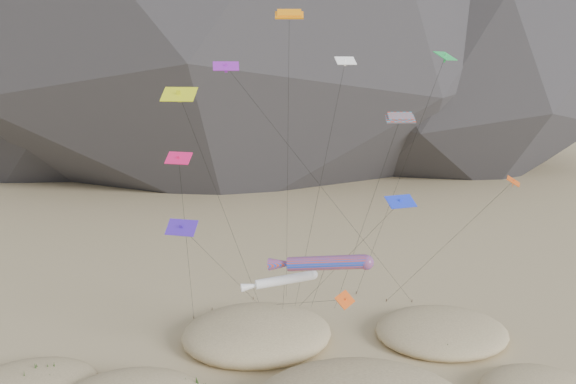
% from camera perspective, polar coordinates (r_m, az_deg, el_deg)
% --- Properties ---
extents(kite_stakes, '(23.17, 4.01, 0.30)m').
position_cam_1_polar(kite_stakes, '(60.46, 0.97, -11.31)').
color(kite_stakes, '#3F2D1E').
rests_on(kite_stakes, ground).
extents(rainbow_tube_kite, '(7.49, 17.52, 11.50)m').
position_cam_1_polar(rainbow_tube_kite, '(41.36, 3.55, -7.22)').
color(rainbow_tube_kite, '#E93E18').
rests_on(rainbow_tube_kite, ground).
extents(white_tube_kite, '(6.14, 12.27, 9.16)m').
position_cam_1_polar(white_tube_kite, '(43.75, -0.67, -8.98)').
color(white_tube_kite, silver).
rests_on(white_tube_kite, ground).
extents(orange_parafoil, '(2.59, 10.22, 29.30)m').
position_cam_1_polar(orange_parafoil, '(48.30, 0.12, 17.06)').
color(orange_parafoil, orange).
rests_on(orange_parafoil, ground).
extents(multi_parafoil, '(4.02, 9.84, 21.04)m').
position_cam_1_polar(multi_parafoil, '(47.17, 11.25, 7.13)').
color(multi_parafoil, red).
rests_on(multi_parafoil, ground).
extents(delta_kites, '(29.38, 20.33, 25.85)m').
position_cam_1_polar(delta_kites, '(44.17, 1.75, 3.90)').
color(delta_kites, purple).
rests_on(delta_kites, ground).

